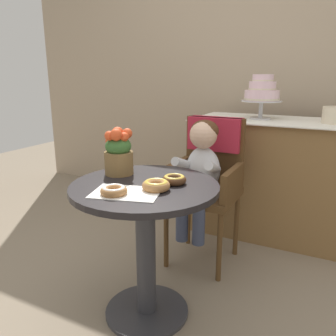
{
  "coord_description": "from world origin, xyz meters",
  "views": [
    {
      "loc": [
        0.81,
        -1.35,
        1.23
      ],
      "look_at": [
        0.05,
        0.15,
        0.77
      ],
      "focal_mm": 36.84,
      "sensor_mm": 36.0,
      "label": 1
    }
  ],
  "objects": [
    {
      "name": "paper_napkin",
      "position": [
        -0.01,
        -0.15,
        0.72
      ],
      "size": [
        0.34,
        0.27,
        0.0
      ],
      "primitive_type": "cube",
      "rotation": [
        0.0,
        0.0,
        0.27
      ],
      "color": "white",
      "rests_on": "cafe_table"
    },
    {
      "name": "seated_child",
      "position": [
        0.06,
        0.57,
        0.68
      ],
      "size": [
        0.27,
        0.32,
        0.73
      ],
      "color": "silver",
      "rests_on": "ground"
    },
    {
      "name": "display_counter",
      "position": [
        0.55,
        1.3,
        0.45
      ],
      "size": [
        1.56,
        0.62,
        0.9
      ],
      "color": "olive",
      "rests_on": "ground"
    },
    {
      "name": "wicker_chair",
      "position": [
        0.06,
        0.73,
        0.64
      ],
      "size": [
        0.42,
        0.45,
        0.95
      ],
      "rotation": [
        0.0,
        0.0,
        0.04
      ],
      "color": "brown",
      "rests_on": "ground"
    },
    {
      "name": "ground_plane",
      "position": [
        0.0,
        0.0,
        0.0
      ],
      "size": [
        8.0,
        8.0,
        0.0
      ],
      "primitive_type": "plane",
      "color": "gray"
    },
    {
      "name": "donut_side",
      "position": [
        0.12,
        0.07,
        0.74
      ],
      "size": [
        0.12,
        0.12,
        0.04
      ],
      "color": "#4C2D19",
      "rests_on": "cafe_table"
    },
    {
      "name": "flower_vase",
      "position": [
        -0.21,
        0.09,
        0.84
      ],
      "size": [
        0.15,
        0.15,
        0.25
      ],
      "color": "brown",
      "rests_on": "cafe_table"
    },
    {
      "name": "back_wall",
      "position": [
        0.0,
        1.85,
        1.35
      ],
      "size": [
        4.8,
        0.1,
        2.7
      ],
      "primitive_type": "cube",
      "color": "tan",
      "rests_on": "ground"
    },
    {
      "name": "cafe_table",
      "position": [
        0.0,
        0.0,
        0.51
      ],
      "size": [
        0.72,
        0.72,
        0.72
      ],
      "color": "black",
      "rests_on": "ground"
    },
    {
      "name": "tiered_cake_stand",
      "position": [
        0.25,
        1.3,
        1.1
      ],
      "size": [
        0.3,
        0.3,
        0.33
      ],
      "color": "silver",
      "rests_on": "display_counter"
    },
    {
      "name": "donut_front",
      "position": [
        0.09,
        -0.05,
        0.74
      ],
      "size": [
        0.13,
        0.13,
        0.05
      ],
      "color": "#AD7542",
      "rests_on": "cafe_table"
    },
    {
      "name": "donut_mid",
      "position": [
        -0.04,
        -0.19,
        0.74
      ],
      "size": [
        0.12,
        0.12,
        0.04
      ],
      "color": "#AD7542",
      "rests_on": "cafe_table"
    }
  ]
}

